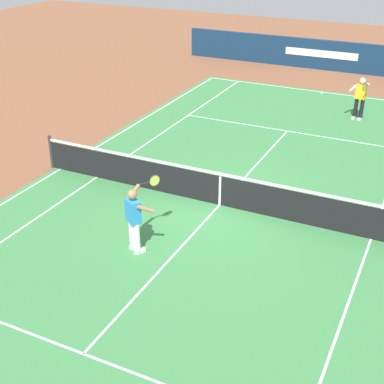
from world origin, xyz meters
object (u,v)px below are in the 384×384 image
object	(u,v)px
tennis_net	(220,189)
tennis_player_far	(360,96)
tennis_player_near	(135,217)
tennis_ball	(167,181)

from	to	relation	value
tennis_net	tennis_player_far	world-z (taller)	tennis_player_far
tennis_player_near	tennis_net	bearing A→B (deg)	163.08
tennis_net	tennis_ball	xyz separation A→B (m)	(-0.66, -2.00, -0.46)
tennis_player_far	tennis_net	bearing A→B (deg)	-13.29
tennis_net	tennis_player_near	distance (m)	3.15
tennis_ball	tennis_net	bearing A→B (deg)	71.72
tennis_player_far	tennis_ball	distance (m)	9.23
tennis_net	tennis_player_near	world-z (taller)	tennis_player_near
tennis_player_far	tennis_ball	world-z (taller)	tennis_player_far
tennis_net	tennis_player_near	xyz separation A→B (m)	(2.98, -0.91, 0.44)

